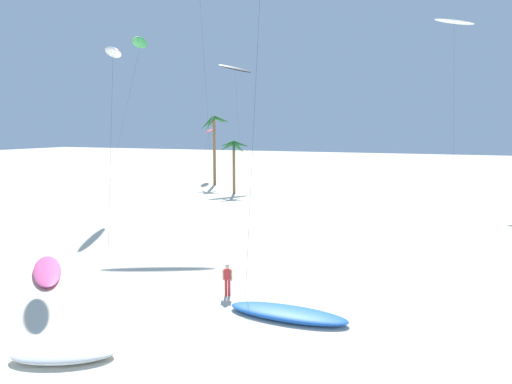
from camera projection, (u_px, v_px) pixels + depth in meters
palm_tree_0 at (214, 131)px, 63.33m from camera, size 4.89×5.28×10.28m
palm_tree_1 at (234, 150)px, 55.02m from camera, size 4.14×3.92×6.86m
flying_kite_0 at (210, 131)px, 70.12m from camera, size 3.85×11.66×8.47m
flying_kite_3 at (454, 22)px, 51.89m from camera, size 4.64×9.31×21.85m
flying_kite_5 at (113, 52)px, 28.92m from camera, size 4.03×5.26×14.04m
flying_kite_9 at (140, 43)px, 45.08m from camera, size 4.76×7.58×18.15m
flying_kite_10 at (235, 69)px, 64.70m from camera, size 4.88×6.43×18.07m
grounded_kite_0 at (64, 354)px, 15.49m from camera, size 3.94×2.89×0.39m
grounded_kite_1 at (47, 270)px, 24.71m from camera, size 5.48×5.06×0.36m
grounded_kite_2 at (288, 313)px, 18.93m from camera, size 5.39×1.71×0.38m
person_near_left at (227, 278)px, 21.31m from camera, size 0.50×0.25×1.62m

